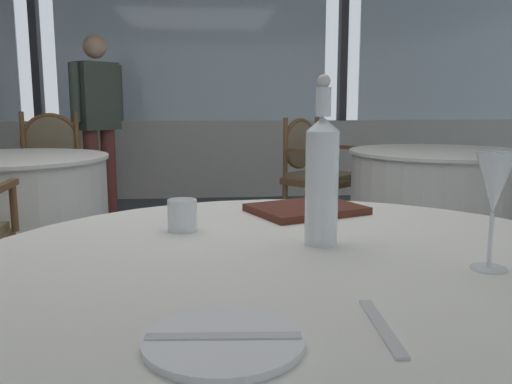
{
  "coord_description": "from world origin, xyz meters",
  "views": [
    {
      "loc": [
        0.09,
        -2.08,
        1.04
      ],
      "look_at": [
        0.21,
        -0.8,
        0.82
      ],
      "focal_mm": 37.5,
      "sensor_mm": 36.0,
      "label": 1
    }
  ],
  "objects_px": {
    "side_plate": "(223,341)",
    "water_bottle": "(322,177)",
    "water_tumbler": "(182,215)",
    "dining_chair_0_1": "(49,167)",
    "diner_person_0": "(98,115)",
    "wine_glass": "(494,186)",
    "dining_chair_1_1": "(313,167)",
    "menu_book": "(306,209)"
  },
  "relations": [
    {
      "from": "water_tumbler",
      "to": "menu_book",
      "type": "relative_size",
      "value": 0.26
    },
    {
      "from": "wine_glass",
      "to": "water_tumbler",
      "type": "distance_m",
      "value": 0.68
    },
    {
      "from": "side_plate",
      "to": "dining_chair_0_1",
      "type": "bearing_deg",
      "value": 108.63
    },
    {
      "from": "water_bottle",
      "to": "water_tumbler",
      "type": "xyz_separation_m",
      "value": [
        -0.3,
        0.15,
        -0.11
      ]
    },
    {
      "from": "diner_person_0",
      "to": "dining_chair_0_1",
      "type": "bearing_deg",
      "value": 121.92
    },
    {
      "from": "menu_book",
      "to": "dining_chair_1_1",
      "type": "bearing_deg",
      "value": 55.72
    },
    {
      "from": "dining_chair_0_1",
      "to": "diner_person_0",
      "type": "height_order",
      "value": "diner_person_0"
    },
    {
      "from": "diner_person_0",
      "to": "menu_book",
      "type": "bearing_deg",
      "value": 155.85
    },
    {
      "from": "wine_glass",
      "to": "water_tumbler",
      "type": "height_order",
      "value": "wine_glass"
    },
    {
      "from": "menu_book",
      "to": "water_tumbler",
      "type": "bearing_deg",
      "value": -173.99
    },
    {
      "from": "diner_person_0",
      "to": "water_tumbler",
      "type": "bearing_deg",
      "value": 150.31
    },
    {
      "from": "water_bottle",
      "to": "wine_glass",
      "type": "bearing_deg",
      "value": -37.91
    },
    {
      "from": "side_plate",
      "to": "diner_person_0",
      "type": "xyz_separation_m",
      "value": [
        -0.97,
        4.38,
        0.19
      ]
    },
    {
      "from": "menu_book",
      "to": "side_plate",
      "type": "bearing_deg",
      "value": -130.1
    },
    {
      "from": "diner_person_0",
      "to": "water_bottle",
      "type": "bearing_deg",
      "value": 153.92
    },
    {
      "from": "dining_chair_0_1",
      "to": "side_plate",
      "type": "bearing_deg",
      "value": 16.06
    },
    {
      "from": "side_plate",
      "to": "diner_person_0",
      "type": "bearing_deg",
      "value": 102.45
    },
    {
      "from": "water_tumbler",
      "to": "wine_glass",
      "type": "bearing_deg",
      "value": -32.44
    },
    {
      "from": "side_plate",
      "to": "menu_book",
      "type": "height_order",
      "value": "menu_book"
    },
    {
      "from": "side_plate",
      "to": "water_tumbler",
      "type": "distance_m",
      "value": 0.63
    },
    {
      "from": "side_plate",
      "to": "menu_book",
      "type": "distance_m",
      "value": 0.84
    },
    {
      "from": "menu_book",
      "to": "dining_chair_0_1",
      "type": "bearing_deg",
      "value": 95.89
    },
    {
      "from": "wine_glass",
      "to": "menu_book",
      "type": "bearing_deg",
      "value": 113.46
    },
    {
      "from": "water_bottle",
      "to": "dining_chair_0_1",
      "type": "height_order",
      "value": "water_bottle"
    },
    {
      "from": "wine_glass",
      "to": "diner_person_0",
      "type": "height_order",
      "value": "diner_person_0"
    },
    {
      "from": "water_bottle",
      "to": "dining_chair_0_1",
      "type": "relative_size",
      "value": 0.37
    },
    {
      "from": "side_plate",
      "to": "dining_chair_1_1",
      "type": "distance_m",
      "value": 3.51
    },
    {
      "from": "side_plate",
      "to": "water_bottle",
      "type": "relative_size",
      "value": 0.57
    },
    {
      "from": "wine_glass",
      "to": "dining_chair_0_1",
      "type": "xyz_separation_m",
      "value": [
        -1.69,
        3.28,
        -0.33
      ]
    },
    {
      "from": "dining_chair_0_1",
      "to": "dining_chair_1_1",
      "type": "bearing_deg",
      "value": 83.69
    },
    {
      "from": "water_bottle",
      "to": "menu_book",
      "type": "relative_size",
      "value": 1.25
    },
    {
      "from": "dining_chair_1_1",
      "to": "diner_person_0",
      "type": "distance_m",
      "value": 2.07
    },
    {
      "from": "dining_chair_1_1",
      "to": "diner_person_0",
      "type": "bearing_deg",
      "value": -160.74
    },
    {
      "from": "side_plate",
      "to": "water_bottle",
      "type": "distance_m",
      "value": 0.54
    },
    {
      "from": "water_tumbler",
      "to": "dining_chair_0_1",
      "type": "distance_m",
      "value": 3.13
    },
    {
      "from": "side_plate",
      "to": "wine_glass",
      "type": "distance_m",
      "value": 0.58
    },
    {
      "from": "wine_glass",
      "to": "water_bottle",
      "type": "bearing_deg",
      "value": 142.09
    },
    {
      "from": "water_bottle",
      "to": "wine_glass",
      "type": "distance_m",
      "value": 0.34
    },
    {
      "from": "dining_chair_1_1",
      "to": "menu_book",
      "type": "bearing_deg",
      "value": -54.46
    },
    {
      "from": "dining_chair_0_1",
      "to": "dining_chair_1_1",
      "type": "height_order",
      "value": "dining_chair_0_1"
    },
    {
      "from": "water_bottle",
      "to": "menu_book",
      "type": "bearing_deg",
      "value": 84.38
    },
    {
      "from": "water_tumbler",
      "to": "water_bottle",
      "type": "bearing_deg",
      "value": -26.98
    }
  ]
}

